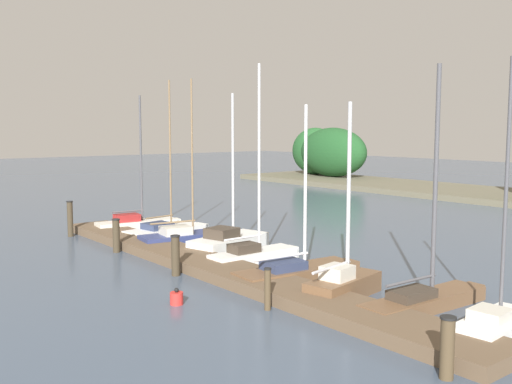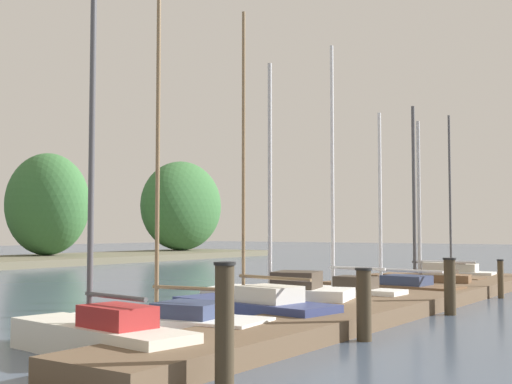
# 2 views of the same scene
# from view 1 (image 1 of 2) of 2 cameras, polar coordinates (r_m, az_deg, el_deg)

# --- Properties ---
(dock_pier) EXTENTS (20.51, 1.80, 0.35)m
(dock_pier) POSITION_cam_1_polar(r_m,az_deg,el_deg) (19.41, -4.31, -7.27)
(dock_pier) COLOR brown
(dock_pier) RESTS_ON ground
(sailboat_0) EXTENTS (1.47, 3.98, 6.19)m
(sailboat_0) POSITION_cam_1_polar(r_m,az_deg,el_deg) (27.36, -11.40, -3.00)
(sailboat_0) COLOR silver
(sailboat_0) RESTS_ON ground
(sailboat_1) EXTENTS (1.80, 4.09, 6.77)m
(sailboat_1) POSITION_cam_1_polar(r_m,az_deg,el_deg) (25.81, -8.59, -3.67)
(sailboat_1) COLOR white
(sailboat_1) RESTS_ON ground
(sailboat_2) EXTENTS (1.74, 4.10, 6.66)m
(sailboat_2) POSITION_cam_1_polar(r_m,az_deg,el_deg) (23.73, -6.58, -4.40)
(sailboat_2) COLOR navy
(sailboat_2) RESTS_ON ground
(sailboat_3) EXTENTS (2.11, 3.74, 6.02)m
(sailboat_3) POSITION_cam_1_polar(r_m,az_deg,el_deg) (22.42, -2.51, -4.83)
(sailboat_3) COLOR white
(sailboat_3) RESTS_ON ground
(sailboat_4) EXTENTS (0.93, 3.55, 6.89)m
(sailboat_4) POSITION_cam_1_polar(r_m,az_deg,el_deg) (20.41, -0.04, -5.98)
(sailboat_4) COLOR white
(sailboat_4) RESTS_ON ground
(sailboat_5) EXTENTS (1.57, 4.47, 5.43)m
(sailboat_5) POSITION_cam_1_polar(r_m,az_deg,el_deg) (18.39, 4.29, -7.64)
(sailboat_5) COLOR brown
(sailboat_5) RESTS_ON ground
(sailboat_6) EXTENTS (1.43, 3.00, 5.43)m
(sailboat_6) POSITION_cam_1_polar(r_m,az_deg,el_deg) (16.65, 8.69, -8.68)
(sailboat_6) COLOR brown
(sailboat_6) RESTS_ON ground
(sailboat_7) EXTENTS (1.12, 4.42, 6.34)m
(sailboat_7) POSITION_cam_1_polar(r_m,az_deg,el_deg) (16.11, 16.41, -9.65)
(sailboat_7) COLOR brown
(sailboat_7) RESTS_ON ground
(sailboat_8) EXTENTS (1.22, 2.90, 6.27)m
(sailboat_8) POSITION_cam_1_polar(r_m,az_deg,el_deg) (14.60, 22.58, -11.59)
(sailboat_8) COLOR white
(sailboat_8) RESTS_ON ground
(mooring_piling_0) EXTENTS (0.28, 0.28, 1.56)m
(mooring_piling_0) POSITION_cam_1_polar(r_m,az_deg,el_deg) (26.66, -17.73, -2.50)
(mooring_piling_0) COLOR #3D3323
(mooring_piling_0) RESTS_ON ground
(mooring_piling_1) EXTENTS (0.30, 0.30, 1.29)m
(mooring_piling_1) POSITION_cam_1_polar(r_m,az_deg,el_deg) (22.83, -13.52, -4.16)
(mooring_piling_1) COLOR #3D3323
(mooring_piling_1) RESTS_ON ground
(mooring_piling_2) EXTENTS (0.31, 0.31, 1.32)m
(mooring_piling_2) POSITION_cam_1_polar(r_m,az_deg,el_deg) (18.90, -7.89, -6.16)
(mooring_piling_2) COLOR #3D3323
(mooring_piling_2) RESTS_ON ground
(mooring_piling_3) EXTENTS (0.19, 0.19, 1.12)m
(mooring_piling_3) POSITION_cam_1_polar(r_m,az_deg,el_deg) (15.29, 1.15, -9.46)
(mooring_piling_3) COLOR #4C3D28
(mooring_piling_3) RESTS_ON ground
(mooring_piling_4) EXTENTS (0.31, 0.31, 1.21)m
(mooring_piling_4) POSITION_cam_1_polar(r_m,az_deg,el_deg) (11.85, 18.21, -14.27)
(mooring_piling_4) COLOR #4C3D28
(mooring_piling_4) RESTS_ON ground
(channel_buoy_0) EXTENTS (0.36, 0.36, 0.46)m
(channel_buoy_0) POSITION_cam_1_polar(r_m,az_deg,el_deg) (16.01, -7.78, -10.24)
(channel_buoy_0) COLOR red
(channel_buoy_0) RESTS_ON ground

